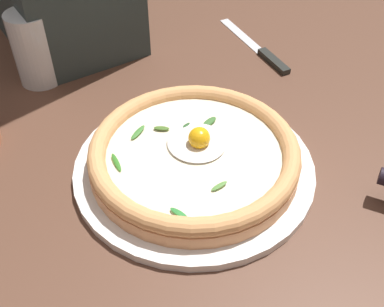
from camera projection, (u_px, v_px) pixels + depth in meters
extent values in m
cube|color=brown|center=(183.00, 157.00, 0.67)|extent=(2.40, 2.40, 0.03)
cylinder|color=white|center=(192.00, 168.00, 0.63)|extent=(0.32, 0.32, 0.01)
cylinder|color=#E49E6A|center=(192.00, 159.00, 0.62)|extent=(0.28, 0.28, 0.02)
torus|color=#E7A464|center=(192.00, 151.00, 0.61)|extent=(0.28, 0.28, 0.02)
cylinder|color=#F9EFCE|center=(192.00, 153.00, 0.61)|extent=(0.23, 0.23, 0.00)
ellipsoid|color=white|center=(197.00, 142.00, 0.62)|extent=(0.08, 0.08, 0.01)
sphere|color=#FCB013|center=(199.00, 138.00, 0.61)|extent=(0.03, 0.03, 0.03)
ellipsoid|color=#446D27|center=(162.00, 128.00, 0.64)|extent=(0.02, 0.02, 0.00)
ellipsoid|color=#2C5A2E|center=(184.00, 129.00, 0.64)|extent=(0.02, 0.03, 0.01)
ellipsoid|color=#2B8035|center=(179.00, 213.00, 0.53)|extent=(0.02, 0.02, 0.01)
ellipsoid|color=#356A2B|center=(210.00, 123.00, 0.65)|extent=(0.02, 0.03, 0.01)
ellipsoid|color=#599542|center=(219.00, 186.00, 0.56)|extent=(0.01, 0.02, 0.01)
ellipsoid|color=#418335|center=(138.00, 132.00, 0.63)|extent=(0.03, 0.03, 0.01)
ellipsoid|color=#357D27|center=(116.00, 162.00, 0.59)|extent=(0.03, 0.01, 0.01)
cube|color=silver|center=(242.00, 35.00, 0.90)|extent=(0.14, 0.03, 0.00)
cube|color=black|center=(274.00, 61.00, 0.83)|extent=(0.08, 0.02, 0.01)
cylinder|color=silver|center=(35.00, 48.00, 0.75)|extent=(0.07, 0.07, 0.12)
cylinder|color=#E7CE81|center=(40.00, 71.00, 0.78)|extent=(0.06, 0.06, 0.04)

